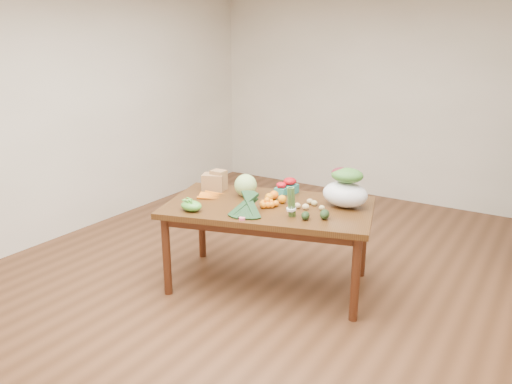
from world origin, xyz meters
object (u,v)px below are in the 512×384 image
Objects in this scene: salad_bag at (345,189)px; kale_bunch at (246,206)px; paper_bag at (213,180)px; asparagus_bundle at (291,202)px; cabbage at (246,185)px; dining_table at (269,245)px; mandarin_cluster at (267,202)px.

kale_bunch is at bearing -131.96° from salad_bag.
paper_bag is 0.66× the size of kale_bunch.
kale_bunch is at bearing -168.04° from asparagus_bundle.
cabbage is at bearing 0.41° from paper_bag.
salad_bag reaches higher than dining_table.
cabbage is 0.89m from salad_bag.
asparagus_bundle reaches higher than mandarin_cluster.
salad_bag is (0.58, 0.64, 0.07)m from kale_bunch.
cabbage is 0.66m from asparagus_bundle.
kale_bunch is at bearing -109.14° from dining_table.
dining_table is 6.58× the size of paper_bag.
cabbage is 0.52m from kale_bunch.
salad_bag is (0.26, 0.47, 0.03)m from asparagus_bundle.
cabbage is at bearing 139.97° from asparagus_bundle.
paper_bag reaches higher than dining_table.
cabbage is (-0.30, 0.10, 0.48)m from dining_table.
salad_bag is at bearing 13.28° from cabbage.
paper_bag is (-0.66, 0.10, 0.47)m from dining_table.
salad_bag is (0.56, 0.30, 0.53)m from dining_table.
kale_bunch is 0.37m from asparagus_bundle.
kale_bunch is (0.65, -0.43, -0.01)m from paper_bag.
asparagus_bundle is (0.32, 0.17, 0.05)m from kale_bunch.
kale_bunch is 1.60× the size of asparagus_bundle.
dining_table is 9.64× the size of mandarin_cluster.
dining_table is 0.83m from salad_bag.
paper_bag is 1.00m from asparagus_bundle.
dining_table is 0.42m from mandarin_cluster.
salad_bag is (1.23, 0.21, 0.06)m from paper_bag.
mandarin_cluster is at bearing -12.74° from paper_bag.
kale_bunch is at bearing -96.10° from mandarin_cluster.
salad_bag is at bearing 9.59° from paper_bag.
kale_bunch is 1.03× the size of salad_bag.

